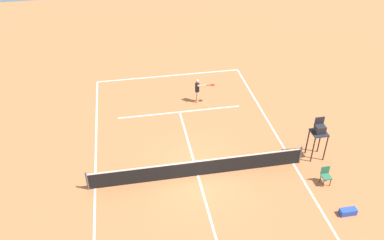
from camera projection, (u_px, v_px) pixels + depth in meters
ground_plane at (198, 175)px, 20.26m from camera, size 60.00×60.00×0.00m
court_lines at (198, 175)px, 20.26m from camera, size 10.31×21.56×0.01m
tennis_net at (198, 168)px, 19.98m from camera, size 10.91×0.10×1.07m
player_serving at (198, 89)px, 25.49m from camera, size 1.24×0.65×1.63m
tennis_ball at (209, 107)px, 25.41m from camera, size 0.07×0.07×0.07m
umpire_chair at (319, 132)px, 20.60m from camera, size 0.80×0.80×2.41m
courtside_chair_near at (326, 175)px, 19.52m from camera, size 0.44×0.46×0.95m
equipment_bag at (348, 212)px, 18.07m from camera, size 0.76×0.32×0.30m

